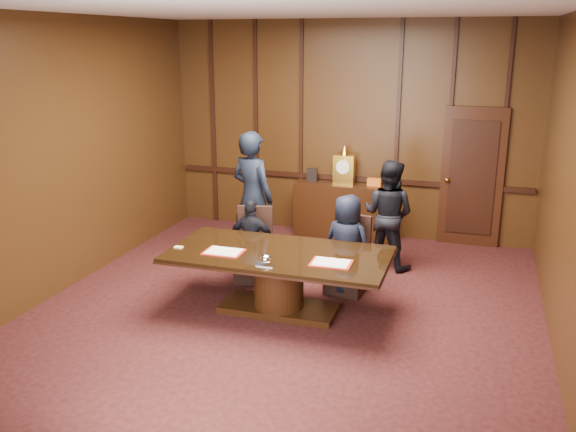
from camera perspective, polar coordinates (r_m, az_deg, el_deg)
The scene contains 13 objects.
room at distance 6.90m, azimuth 0.23°, elevation 4.00°, with size 7.00×7.04×3.50m.
sideboard at distance 10.15m, azimuth 5.18°, elevation 0.74°, with size 1.60×0.45×1.54m.
conference_table at distance 7.30m, azimuth -0.87°, elevation -5.25°, with size 2.62×1.32×0.76m.
folder_left at distance 7.24m, azimuth -6.03°, elevation -3.35°, with size 0.46×0.33×0.02m.
folder_right at distance 6.87m, azimuth 4.06°, elevation -4.40°, with size 0.47×0.34×0.02m.
inkstand at distance 6.80m, azimuth -2.09°, elevation -4.18°, with size 0.20×0.14×0.12m.
notepad at distance 7.48m, azimuth -10.21°, elevation -2.89°, with size 0.10×0.07×0.01m, color #EFD075.
chair_left at distance 8.36m, azimuth -3.22°, elevation -4.03°, with size 0.57×0.57×0.99m.
chair_right at distance 8.01m, azimuth 5.60°, elevation -5.01°, with size 0.54×0.54×0.99m.
signatory_left at distance 8.20m, azimuth -3.40°, elevation -2.37°, with size 0.67×0.28×1.15m, color black.
signatory_right at distance 7.82m, azimuth 5.53°, elevation -2.70°, with size 0.64×0.42×1.32m, color black.
witness_left at distance 8.88m, azimuth -3.32°, elevation 1.76°, with size 0.71×0.46×1.94m, color black.
witness_right at distance 8.78m, azimuth 9.36°, elevation 0.16°, with size 0.76×0.60×1.57m, color black.
Camera 1 is at (2.09, -6.29, 3.19)m, focal length 38.00 mm.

